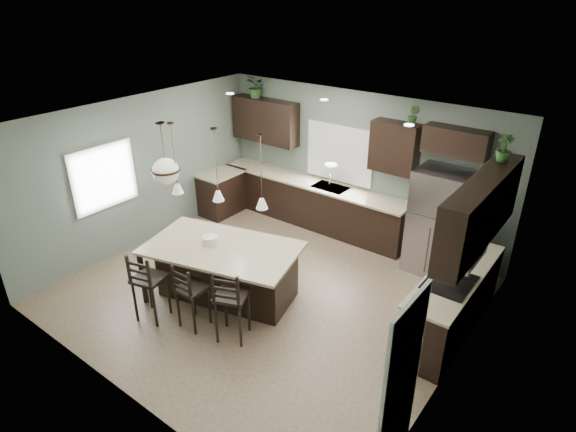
# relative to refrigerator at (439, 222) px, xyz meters

# --- Properties ---
(ground) EXTENTS (6.00, 6.00, 0.00)m
(ground) POSITION_rel_refrigerator_xyz_m (-1.87, -2.28, -0.93)
(ground) COLOR #9E8466
(ground) RESTS_ON ground
(pantry_door) EXTENTS (0.04, 0.82, 2.04)m
(pantry_door) POSITION_rel_refrigerator_xyz_m (1.10, -3.83, 0.09)
(pantry_door) COLOR white
(pantry_door) RESTS_ON ground
(window_back) EXTENTS (1.35, 0.02, 1.00)m
(window_back) POSITION_rel_refrigerator_xyz_m (-2.27, 0.46, 0.62)
(window_back) COLOR white
(window_back) RESTS_ON room_shell
(window_left) EXTENTS (0.02, 1.10, 1.00)m
(window_left) POSITION_rel_refrigerator_xyz_m (-4.86, -3.08, 0.62)
(window_left) COLOR white
(window_left) RESTS_ON room_shell
(left_return_cabs) EXTENTS (0.60, 0.90, 0.90)m
(left_return_cabs) POSITION_rel_refrigerator_xyz_m (-4.57, -0.58, -0.48)
(left_return_cabs) COLOR black
(left_return_cabs) RESTS_ON ground
(left_return_countertop) EXTENTS (0.66, 0.96, 0.04)m
(left_return_countertop) POSITION_rel_refrigerator_xyz_m (-4.55, -0.58, -0.01)
(left_return_countertop) COLOR #BBAD8D
(left_return_countertop) RESTS_ON left_return_cabs
(back_lower_cabs) EXTENTS (4.20, 0.60, 0.90)m
(back_lower_cabs) POSITION_rel_refrigerator_xyz_m (-2.72, 0.17, -0.48)
(back_lower_cabs) COLOR black
(back_lower_cabs) RESTS_ON ground
(back_countertop) EXTENTS (4.20, 0.66, 0.04)m
(back_countertop) POSITION_rel_refrigerator_xyz_m (-2.72, 0.15, -0.01)
(back_countertop) COLOR #BBAD8D
(back_countertop) RESTS_ON back_lower_cabs
(sink_inset) EXTENTS (0.70, 0.45, 0.01)m
(sink_inset) POSITION_rel_refrigerator_xyz_m (-2.27, 0.15, 0.01)
(sink_inset) COLOR gray
(sink_inset) RESTS_ON back_countertop
(faucet) EXTENTS (0.02, 0.02, 0.28)m
(faucet) POSITION_rel_refrigerator_xyz_m (-2.27, 0.12, 0.16)
(faucet) COLOR silver
(faucet) RESTS_ON back_countertop
(back_upper_left) EXTENTS (1.55, 0.34, 0.90)m
(back_upper_left) POSITION_rel_refrigerator_xyz_m (-4.02, 0.30, 1.02)
(back_upper_left) COLOR black
(back_upper_left) RESTS_ON room_shell
(back_upper_right) EXTENTS (0.85, 0.34, 0.90)m
(back_upper_right) POSITION_rel_refrigerator_xyz_m (-1.07, 0.30, 1.02)
(back_upper_right) COLOR black
(back_upper_right) RESTS_ON room_shell
(fridge_header) EXTENTS (1.05, 0.34, 0.45)m
(fridge_header) POSITION_rel_refrigerator_xyz_m (-0.02, 0.30, 1.32)
(fridge_header) COLOR black
(fridge_header) RESTS_ON room_shell
(right_lower_cabs) EXTENTS (0.60, 2.35, 0.90)m
(right_lower_cabs) POSITION_rel_refrigerator_xyz_m (0.83, -1.40, -0.48)
(right_lower_cabs) COLOR black
(right_lower_cabs) RESTS_ON ground
(right_countertop) EXTENTS (0.66, 2.35, 0.04)m
(right_countertop) POSITION_rel_refrigerator_xyz_m (0.81, -1.40, -0.01)
(right_countertop) COLOR #BBAD8D
(right_countertop) RESTS_ON right_lower_cabs
(cooktop) EXTENTS (0.58, 0.75, 0.02)m
(cooktop) POSITION_rel_refrigerator_xyz_m (0.81, -1.68, 0.02)
(cooktop) COLOR black
(cooktop) RESTS_ON right_countertop
(wall_oven_front) EXTENTS (0.01, 0.72, 0.60)m
(wall_oven_front) POSITION_rel_refrigerator_xyz_m (0.52, -1.68, -0.48)
(wall_oven_front) COLOR gray
(wall_oven_front) RESTS_ON right_lower_cabs
(right_upper_cabs) EXTENTS (0.34, 2.35, 0.90)m
(right_upper_cabs) POSITION_rel_refrigerator_xyz_m (0.96, -1.40, 1.02)
(right_upper_cabs) COLOR black
(right_upper_cabs) RESTS_ON room_shell
(microwave) EXTENTS (0.40, 0.75, 0.40)m
(microwave) POSITION_rel_refrigerator_xyz_m (0.91, -1.68, 0.62)
(microwave) COLOR gray
(microwave) RESTS_ON right_upper_cabs
(refrigerator) EXTENTS (0.90, 0.74, 1.85)m
(refrigerator) POSITION_rel_refrigerator_xyz_m (0.00, 0.00, 0.00)
(refrigerator) COLOR #94939B
(refrigerator) RESTS_ON ground
(kitchen_island) EXTENTS (2.59, 1.87, 0.92)m
(kitchen_island) POSITION_rel_refrigerator_xyz_m (-2.33, -2.82, -0.46)
(kitchen_island) COLOR black
(kitchen_island) RESTS_ON ground
(serving_dish) EXTENTS (0.24, 0.24, 0.14)m
(serving_dish) POSITION_rel_refrigerator_xyz_m (-2.52, -2.87, 0.07)
(serving_dish) COLOR silver
(serving_dish) RESTS_ON kitchen_island
(bar_stool_left) EXTENTS (0.52, 0.52, 1.15)m
(bar_stool_left) POSITION_rel_refrigerator_xyz_m (-2.82, -3.85, -0.35)
(bar_stool_left) COLOR black
(bar_stool_left) RESTS_ON ground
(bar_stool_center) EXTENTS (0.41, 0.41, 1.06)m
(bar_stool_center) POSITION_rel_refrigerator_xyz_m (-2.19, -3.59, -0.39)
(bar_stool_center) COLOR black
(bar_stool_center) RESTS_ON ground
(bar_stool_right) EXTENTS (0.56, 0.56, 1.17)m
(bar_stool_right) POSITION_rel_refrigerator_xyz_m (-1.56, -3.44, -0.34)
(bar_stool_right) COLOR black
(bar_stool_right) RESTS_ON ground
(pendant_left) EXTENTS (0.17, 0.17, 1.10)m
(pendant_left) POSITION_rel_refrigerator_xyz_m (-3.01, -3.00, 1.32)
(pendant_left) COLOR silver
(pendant_left) RESTS_ON room_shell
(pendant_center) EXTENTS (0.17, 0.17, 1.10)m
(pendant_center) POSITION_rel_refrigerator_xyz_m (-2.33, -2.82, 1.32)
(pendant_center) COLOR white
(pendant_center) RESTS_ON room_shell
(pendant_right) EXTENTS (0.17, 0.17, 1.10)m
(pendant_right) POSITION_rel_refrigerator_xyz_m (-1.65, -2.64, 1.32)
(pendant_right) COLOR white
(pendant_right) RESTS_ON room_shell
(chandelier) EXTENTS (0.44, 0.44, 0.95)m
(chandelier) POSITION_rel_refrigerator_xyz_m (-3.14, -3.07, 1.40)
(chandelier) COLOR beige
(chandelier) RESTS_ON room_shell
(plant_back_left) EXTENTS (0.52, 0.49, 0.47)m
(plant_back_left) POSITION_rel_refrigerator_xyz_m (-4.23, 0.27, 1.71)
(plant_back_left) COLOR #284E22
(plant_back_left) RESTS_ON back_upper_left
(plant_back_right) EXTENTS (0.19, 0.16, 0.34)m
(plant_back_right) POSITION_rel_refrigerator_xyz_m (-0.78, 0.27, 1.65)
(plant_back_right) COLOR #2F5726
(plant_back_right) RESTS_ON back_upper_right
(plant_right_wall) EXTENTS (0.24, 0.24, 0.36)m
(plant_right_wall) POSITION_rel_refrigerator_xyz_m (0.93, -0.67, 1.66)
(plant_right_wall) COLOR #2E5726
(plant_right_wall) RESTS_ON right_upper_cabs
(room_shell) EXTENTS (6.00, 6.00, 6.00)m
(room_shell) POSITION_rel_refrigerator_xyz_m (-1.87, -2.28, 0.77)
(room_shell) COLOR slate
(room_shell) RESTS_ON ground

